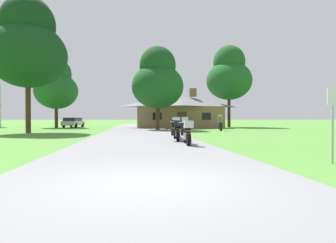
{
  "coord_description": "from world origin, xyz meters",
  "views": [
    {
      "loc": [
        -0.29,
        -5.47,
        1.28
      ],
      "look_at": [
        2.57,
        19.94,
        1.01
      ],
      "focal_mm": 30.93,
      "sensor_mm": 36.0,
      "label": 1
    }
  ],
  "objects": [
    {
      "name": "tree_by_lodge_front",
      "position": [
        2.14,
        26.3,
        5.48
      ],
      "size": [
        5.7,
        5.7,
        9.22
      ],
      "color": "#422D19",
      "rests_on": "ground"
    },
    {
      "name": "motorcycle_green_nearest_to_camera",
      "position": [
        2.1,
        7.8,
        0.62
      ],
      "size": [
        0.66,
        2.08,
        1.3
      ],
      "rotation": [
        0.0,
        0.0,
        -0.06
      ],
      "color": "black",
      "rests_on": "asphalt_driveway"
    },
    {
      "name": "tree_left_far",
      "position": [
        -11.05,
        35.48,
        5.73
      ],
      "size": [
        5.78,
        5.78,
        9.52
      ],
      "color": "#422D19",
      "rests_on": "ground"
    },
    {
      "name": "asphalt_driveway",
      "position": [
        0.0,
        18.0,
        0.03
      ],
      "size": [
        6.4,
        80.0,
        0.06
      ],
      "primitive_type": "cube",
      "color": "slate",
      "rests_on": "ground"
    },
    {
      "name": "parked_silver_suv_far_left",
      "position": [
        -9.1,
        36.89,
        0.78
      ],
      "size": [
        2.46,
        4.81,
        1.4
      ],
      "rotation": [
        0.0,
        0.0,
        -0.14
      ],
      "color": "#ADAFB7",
      "rests_on": "ground"
    },
    {
      "name": "tree_left_near",
      "position": [
        -9.68,
        21.17,
        7.61
      ],
      "size": [
        6.67,
        6.67,
        11.99
      ],
      "color": "#422D19",
      "rests_on": "ground"
    },
    {
      "name": "tree_right_of_lodge",
      "position": [
        13.22,
        35.27,
        7.56
      ],
      "size": [
        6.58,
        6.58,
        11.88
      ],
      "color": "#422D19",
      "rests_on": "ground"
    },
    {
      "name": "motorcycle_yellow_second_in_row",
      "position": [
        2.0,
        10.11,
        0.61
      ],
      "size": [
        0.88,
        2.08,
        1.3
      ],
      "rotation": [
        0.0,
        0.0,
        -0.13
      ],
      "color": "black",
      "rests_on": "asphalt_driveway"
    },
    {
      "name": "motorcycle_green_farthest_in_row",
      "position": [
        2.16,
        12.46,
        0.62
      ],
      "size": [
        0.73,
        2.08,
        1.3
      ],
      "rotation": [
        0.0,
        0.0,
        -0.12
      ],
      "color": "black",
      "rests_on": "asphalt_driveway"
    },
    {
      "name": "bystander_olive_shirt_beside_signpost",
      "position": [
        8.45,
        23.48,
        0.95
      ],
      "size": [
        0.51,
        0.35,
        1.69
      ],
      "rotation": [
        0.0,
        0.0,
        0.43
      ],
      "color": "black",
      "rests_on": "ground"
    },
    {
      "name": "bystander_gray_shirt_near_lodge",
      "position": [
        9.44,
        27.53,
        0.93
      ],
      "size": [
        0.39,
        0.47,
        1.67
      ],
      "rotation": [
        0.0,
        0.0,
        4.11
      ],
      "color": "navy",
      "rests_on": "ground"
    },
    {
      "name": "ground_plane",
      "position": [
        0.0,
        20.0,
        0.0
      ],
      "size": [
        500.0,
        500.0,
        0.0
      ],
      "primitive_type": "plane",
      "color": "#4C8433"
    },
    {
      "name": "stone_lodge",
      "position": [
        5.45,
        33.14,
        2.29
      ],
      "size": [
        11.68,
        6.84,
        5.35
      ],
      "color": "brown",
      "rests_on": "ground"
    },
    {
      "name": "metal_signpost_roadside",
      "position": [
        5.25,
        2.12,
        1.35
      ],
      "size": [
        0.36,
        0.06,
        2.14
      ],
      "color": "#9EA0A5",
      "rests_on": "ground"
    }
  ]
}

